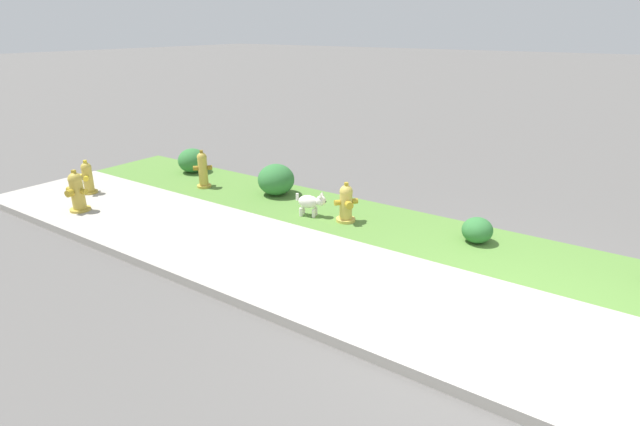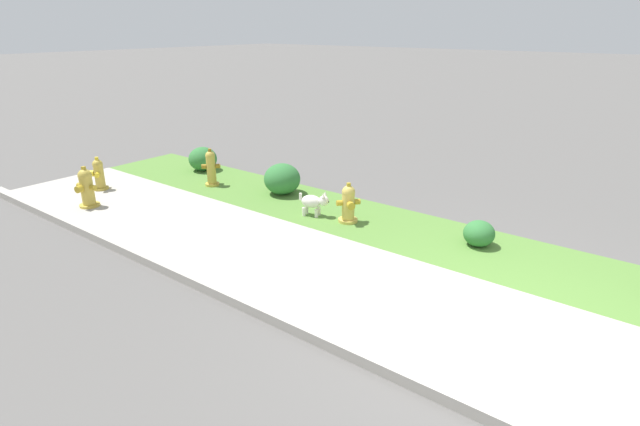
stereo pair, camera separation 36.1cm
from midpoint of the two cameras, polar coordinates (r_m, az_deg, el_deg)
The scene contains 12 objects.
ground_plane at distance 5.58m, azimuth 21.08°, elevation -13.04°, with size 120.00×120.00×0.00m, color #5B5956.
sidewalk_pavement at distance 5.58m, azimuth 21.08°, elevation -12.99°, with size 18.00×2.17×0.01m, color #ADA89E.
grass_verge at distance 7.24m, azimuth 25.74°, elevation -5.68°, with size 18.00×1.67×0.01m, color #568438.
street_curb at distance 4.63m, azimuth 16.51°, elevation -19.29°, with size 18.00×0.16×0.12m, color #ADA89E.
fire_hydrant_far_end at distance 7.94m, azimuth 4.57°, elevation 1.04°, with size 0.35×0.35×0.65m.
fire_hydrant_by_grass_verge at distance 10.32m, azimuth -23.05°, elevation 4.06°, with size 0.33×0.33×0.64m.
fire_hydrant_near_corner at distance 9.39m, azimuth -24.13°, elevation 2.63°, with size 0.41×0.39×0.72m.
fire_hydrant_mid_block at distance 9.94m, azimuth -11.32°, elevation 5.06°, with size 0.33×0.33×0.74m.
small_white_dog at distance 8.19m, azimuth 0.58°, elevation 1.27°, with size 0.50×0.30×0.43m.
shrub_bush_mid_verge at distance 9.29m, azimuth -3.24°, elevation 3.90°, with size 0.68×0.68×0.58m.
shrub_bush_far_verge at distance 11.08m, azimuth -12.34°, elevation 6.06°, with size 0.60×0.60×0.51m.
shrub_bush_near_lamp at distance 7.51m, azimuth 19.04°, elevation -2.24°, with size 0.44×0.44×0.38m.
Camera 2 is at (1.23, -4.49, 2.97)m, focal length 28.00 mm.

